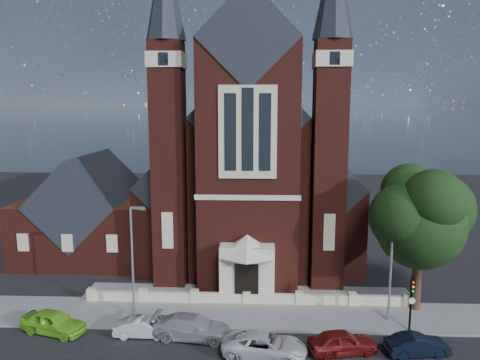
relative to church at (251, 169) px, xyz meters
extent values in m
plane|color=black|center=(0.00, -7.94, -8.19)|extent=(120.00, 120.00, 0.00)
cube|color=slate|center=(0.00, -18.44, -8.19)|extent=(60.00, 5.00, 0.12)
cube|color=slate|center=(0.00, -14.44, -8.19)|extent=(26.00, 3.00, 0.14)
cube|color=#C0B799|center=(0.00, -16.44, -8.19)|extent=(24.00, 0.40, 0.90)
cube|color=#4E1B14|center=(0.00, 2.06, -1.19)|extent=(10.00, 30.00, 14.00)
cube|color=black|center=(0.00, 2.06, 5.81)|extent=(10.00, 30.20, 10.00)
cube|color=#4E1B14|center=(-7.50, 1.06, -4.19)|extent=(5.00, 26.00, 8.00)
cube|color=#4E1B14|center=(7.50, 1.06, -4.19)|extent=(5.00, 26.00, 8.00)
cube|color=black|center=(-7.50, 1.06, -0.19)|extent=(5.01, 26.20, 5.01)
cube|color=black|center=(7.50, 1.06, -0.19)|extent=(5.01, 26.20, 5.01)
cube|color=#4E1B14|center=(0.00, -13.44, 1.81)|extent=(8.00, 3.00, 20.00)
cube|color=black|center=(0.00, -13.44, 11.81)|extent=(8.00, 3.20, 8.00)
cube|color=#C0B799|center=(0.00, -14.99, 4.81)|extent=(4.40, 0.15, 7.00)
cube|color=black|center=(0.00, -15.06, 5.01)|extent=(0.90, 0.08, 6.20)
cube|color=#C0B799|center=(0.00, -15.44, -5.99)|extent=(4.20, 2.00, 4.40)
cube|color=black|center=(0.00, -16.49, -6.59)|extent=(1.80, 0.12, 3.20)
cone|color=#C0B799|center=(0.00, -15.44, -3.79)|extent=(4.60, 4.60, 1.60)
cube|color=#4E1B14|center=(-6.50, -12.44, 1.81)|extent=(2.60, 2.60, 20.00)
cube|color=#C0B799|center=(-6.50, -12.44, 10.31)|extent=(2.80, 2.80, 1.20)
cube|color=#4E1B14|center=(6.50, -12.44, 1.81)|extent=(2.60, 2.60, 20.00)
cube|color=#C0B799|center=(6.50, -12.44, 10.31)|extent=(2.80, 2.80, 1.20)
cube|color=#4E1B14|center=(-16.00, -4.94, -5.19)|extent=(12.00, 12.00, 6.00)
cube|color=black|center=(-16.00, -4.94, -2.19)|extent=(8.49, 12.20, 8.49)
cylinder|color=black|center=(12.50, -16.94, -5.69)|extent=(0.70, 0.70, 5.00)
sphere|color=black|center=(12.50, -16.94, -1.69)|extent=(6.40, 6.40, 6.40)
sphere|color=black|center=(12.90, -18.14, 0.31)|extent=(4.40, 4.40, 4.40)
cylinder|color=gray|center=(-8.00, -18.94, -4.19)|extent=(0.16, 0.16, 8.00)
cube|color=gray|center=(-7.50, -18.94, -0.19)|extent=(1.00, 0.15, 0.18)
cube|color=gray|center=(-7.10, -18.94, -0.27)|extent=(0.35, 0.22, 0.12)
cylinder|color=gray|center=(10.00, -18.94, -4.19)|extent=(0.16, 0.16, 8.00)
cube|color=gray|center=(10.50, -18.94, -0.19)|extent=(1.00, 0.15, 0.18)
cube|color=gray|center=(10.90, -18.94, -0.27)|extent=(0.35, 0.22, 0.12)
cylinder|color=black|center=(11.00, -20.44, -6.19)|extent=(0.14, 0.14, 4.00)
cube|color=black|center=(11.00, -20.59, -4.89)|extent=(0.28, 0.22, 0.90)
sphere|color=red|center=(11.00, -20.72, -4.59)|extent=(0.14, 0.14, 0.14)
sphere|color=#CC8C0C|center=(11.00, -20.72, -4.89)|extent=(0.14, 0.14, 0.14)
sphere|color=#0C9919|center=(11.00, -20.72, -5.19)|extent=(0.14, 0.14, 0.14)
imported|color=#7BD029|center=(-12.72, -21.54, -7.42)|extent=(4.80, 3.01, 1.52)
imported|color=#B7BBC0|center=(-6.68, -21.75, -7.57)|extent=(3.75, 1.38, 1.23)
imported|color=#96989C|center=(-3.37, -21.86, -7.43)|extent=(5.46, 2.77, 1.52)
imported|color=silver|center=(1.29, -23.89, -7.47)|extent=(5.41, 3.08, 1.43)
imported|color=maroon|center=(6.05, -23.33, -7.46)|extent=(4.54, 2.59, 1.45)
imported|color=black|center=(10.57, -23.32, -7.55)|extent=(4.02, 1.91, 1.27)
camera|label=1|loc=(0.93, -50.15, 6.84)|focal=35.00mm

